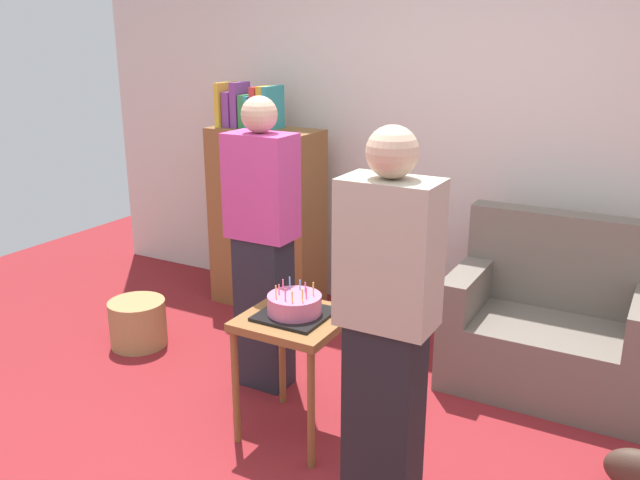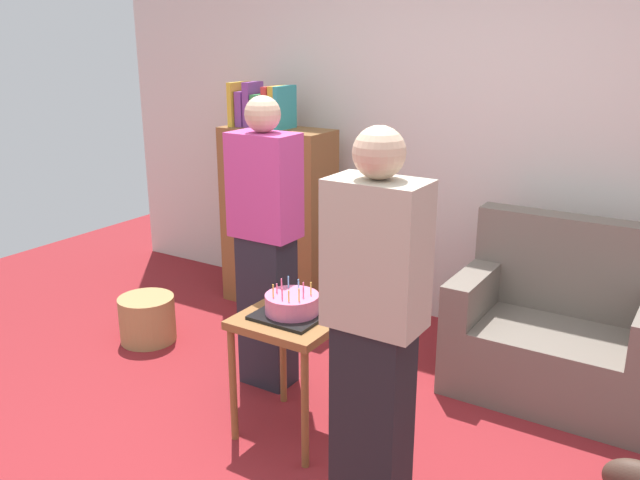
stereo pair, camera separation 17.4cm
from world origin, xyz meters
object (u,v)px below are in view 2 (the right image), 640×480
Objects in this scene: person_holding_cake at (374,337)px; wicker_basket at (147,319)px; birthday_cake at (292,306)px; bookshelf at (278,213)px; side_table at (292,334)px; couch at (559,334)px; person_blowing_candles at (266,244)px.

person_holding_cake reaches higher than wicker_basket.
bookshelf is at bearing 128.09° from birthday_cake.
side_table is at bearing -29.51° from person_holding_cake.
couch is at bearing -103.58° from person_holding_cake.
side_table is 0.79m from person_holding_cake.
wicker_basket is (-1.40, 0.35, -0.54)m from birthday_cake.
wicker_basket is at bearing 165.79° from side_table.
person_holding_cake is at bearing -27.50° from person_blowing_candles.
couch is at bearing 17.93° from wicker_basket.
person_blowing_candles is at bearing 139.91° from birthday_cake.
bookshelf reaches higher than wicker_basket.
person_blowing_candles is at bearing -0.68° from wicker_basket.
wicker_basket is at bearing -19.01° from person_holding_cake.
couch is 1.73× the size of side_table.
person_holding_cake is at bearing -30.00° from side_table.
birthday_cake is 0.74m from person_holding_cake.
birthday_cake is 0.20× the size of person_blowing_candles.
bookshelf reaches higher than side_table.
couch is 2.10m from bookshelf.
person_blowing_candles reaches higher than wicker_basket.
couch is at bearing 48.39° from birthday_cake.
couch is 1.53m from side_table.
couch is 1.62m from person_holding_cake.
birthday_cake is (-1.01, -1.13, 0.35)m from couch.
couch is 0.68× the size of bookshelf.
bookshelf reaches higher than birthday_cake.
side_table is 0.15m from birthday_cake.
person_holding_cake is at bearing -45.41° from bookshelf.
person_holding_cake is at bearing -19.49° from wicker_basket.
person_holding_cake reaches higher than couch.
wicker_basket is (-2.03, 0.72, -0.68)m from person_holding_cake.
person_blowing_candles reaches higher than birthday_cake.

